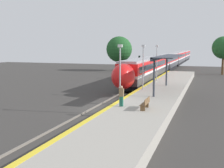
{
  "coord_description": "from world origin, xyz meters",
  "views": [
    {
      "loc": [
        9.27,
        -23.56,
        5.77
      ],
      "look_at": [
        0.57,
        1.46,
        2.17
      ],
      "focal_mm": 45.0,
      "sensor_mm": 36.0,
      "label": 1
    }
  ],
  "objects_px": {
    "person_waiting": "(121,96)",
    "lamppost_mid": "(143,64)",
    "railway_signal": "(139,65)",
    "lamppost_far": "(157,60)",
    "lamppost_near": "(120,70)",
    "train": "(173,59)",
    "platform_bench": "(146,103)"
  },
  "relations": [
    {
      "from": "railway_signal",
      "to": "platform_bench",
      "type": "bearing_deg",
      "value": -75.23
    },
    {
      "from": "person_waiting",
      "to": "lamppost_mid",
      "type": "height_order",
      "value": "lamppost_mid"
    },
    {
      "from": "train",
      "to": "person_waiting",
      "type": "distance_m",
      "value": 54.19
    },
    {
      "from": "lamppost_near",
      "to": "lamppost_far",
      "type": "bearing_deg",
      "value": 90.0
    },
    {
      "from": "lamppost_near",
      "to": "lamppost_far",
      "type": "relative_size",
      "value": 1.0
    },
    {
      "from": "person_waiting",
      "to": "lamppost_mid",
      "type": "relative_size",
      "value": 0.34
    },
    {
      "from": "person_waiting",
      "to": "lamppost_far",
      "type": "distance_m",
      "value": 17.81
    },
    {
      "from": "platform_bench",
      "to": "person_waiting",
      "type": "distance_m",
      "value": 2.17
    },
    {
      "from": "railway_signal",
      "to": "lamppost_mid",
      "type": "xyz_separation_m",
      "value": [
        4.48,
        -16.66,
        1.26
      ]
    },
    {
      "from": "railway_signal",
      "to": "lamppost_far",
      "type": "xyz_separation_m",
      "value": [
        4.48,
        -8.16,
        1.26
      ]
    },
    {
      "from": "platform_bench",
      "to": "lamppost_near",
      "type": "distance_m",
      "value": 3.59
    },
    {
      "from": "train",
      "to": "lamppost_near",
      "type": "xyz_separation_m",
      "value": [
        2.3,
        -53.43,
        1.53
      ]
    },
    {
      "from": "platform_bench",
      "to": "railway_signal",
      "type": "height_order",
      "value": "railway_signal"
    },
    {
      "from": "platform_bench",
      "to": "lamppost_near",
      "type": "xyz_separation_m",
      "value": [
        -2.44,
        1.09,
        2.4
      ]
    },
    {
      "from": "platform_bench",
      "to": "railway_signal",
      "type": "bearing_deg",
      "value": 104.77
    },
    {
      "from": "platform_bench",
      "to": "railway_signal",
      "type": "distance_m",
      "value": 27.17
    },
    {
      "from": "lamppost_near",
      "to": "lamppost_mid",
      "type": "bearing_deg",
      "value": 90.0
    },
    {
      "from": "train",
      "to": "lamppost_mid",
      "type": "height_order",
      "value": "lamppost_mid"
    },
    {
      "from": "train",
      "to": "lamppost_far",
      "type": "distance_m",
      "value": 36.54
    },
    {
      "from": "person_waiting",
      "to": "lamppost_near",
      "type": "height_order",
      "value": "lamppost_near"
    },
    {
      "from": "railway_signal",
      "to": "lamppost_mid",
      "type": "relative_size",
      "value": 0.82
    },
    {
      "from": "person_waiting",
      "to": "lamppost_near",
      "type": "xyz_separation_m",
      "value": [
        -0.35,
        0.7,
        2.01
      ]
    },
    {
      "from": "platform_bench",
      "to": "lamppost_mid",
      "type": "distance_m",
      "value": 10.18
    },
    {
      "from": "lamppost_far",
      "to": "lamppost_near",
      "type": "bearing_deg",
      "value": -90.0
    },
    {
      "from": "lamppost_near",
      "to": "lamppost_far",
      "type": "xyz_separation_m",
      "value": [
        0.0,
        17.0,
        0.0
      ]
    },
    {
      "from": "railway_signal",
      "to": "lamppost_near",
      "type": "relative_size",
      "value": 0.82
    },
    {
      "from": "person_waiting",
      "to": "lamppost_far",
      "type": "height_order",
      "value": "lamppost_far"
    },
    {
      "from": "lamppost_near",
      "to": "train",
      "type": "bearing_deg",
      "value": 92.47
    },
    {
      "from": "person_waiting",
      "to": "railway_signal",
      "type": "distance_m",
      "value": 26.31
    },
    {
      "from": "lamppost_far",
      "to": "train",
      "type": "bearing_deg",
      "value": 93.62
    },
    {
      "from": "platform_bench",
      "to": "lamppost_near",
      "type": "relative_size",
      "value": 0.35
    },
    {
      "from": "person_waiting",
      "to": "lamppost_mid",
      "type": "bearing_deg",
      "value": 92.15
    }
  ]
}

